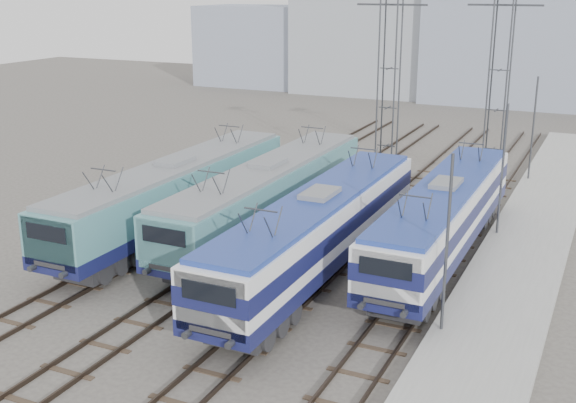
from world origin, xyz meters
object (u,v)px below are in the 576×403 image
at_px(locomotive_far_right, 443,215).
at_px(mast_front, 447,248).
at_px(locomotive_far_left, 174,192).
at_px(locomotive_center_right, 318,228).
at_px(catenary_tower_west, 389,82).
at_px(mast_mid, 502,173).
at_px(locomotive_center_left, 267,194).
at_px(catenary_tower_east, 499,84).
at_px(mast_rear, 533,131).

relative_size(locomotive_far_right, mast_front, 2.59).
height_order(locomotive_far_left, locomotive_far_right, locomotive_far_left).
xyz_separation_m(locomotive_center_right, catenary_tower_west, (-2.25, 16.85, 4.26)).
bearing_deg(mast_front, mast_mid, 90.00).
distance_m(locomotive_center_left, mast_mid, 11.96).
height_order(locomotive_center_left, catenary_tower_east, catenary_tower_east).
bearing_deg(mast_front, locomotive_center_left, 146.77).
height_order(catenary_tower_west, mast_rear, catenary_tower_west).
distance_m(locomotive_far_left, catenary_tower_west, 16.65).
height_order(catenary_tower_west, mast_front, catenary_tower_west).
distance_m(catenary_tower_west, mast_rear, 9.99).
relative_size(locomotive_far_left, catenary_tower_east, 1.56).
bearing_deg(catenary_tower_east, locomotive_far_left, -128.60).
distance_m(locomotive_center_right, catenary_tower_east, 19.79).
height_order(locomotive_far_left, mast_mid, mast_mid).
distance_m(catenary_tower_west, catenary_tower_east, 6.80).
height_order(locomotive_far_right, mast_mid, mast_mid).
relative_size(locomotive_center_left, mast_rear, 2.67).
relative_size(locomotive_far_left, locomotive_center_left, 1.00).
relative_size(locomotive_center_right, mast_mid, 2.67).
height_order(locomotive_center_left, catenary_tower_west, catenary_tower_west).
distance_m(locomotive_far_right, mast_front, 7.87).
bearing_deg(locomotive_far_left, mast_front, -19.39).
bearing_deg(locomotive_center_right, locomotive_far_left, 165.92).
xyz_separation_m(locomotive_center_left, catenary_tower_west, (2.25, 12.89, 4.32)).
xyz_separation_m(locomotive_far_left, catenary_tower_west, (6.75, 14.60, 4.31)).
distance_m(locomotive_center_right, locomotive_far_right, 6.30).
xyz_separation_m(locomotive_far_left, mast_mid, (15.35, 6.60, 1.17)).
bearing_deg(mast_rear, locomotive_far_right, -96.42).
distance_m(catenary_tower_east, mast_rear, 4.28).
height_order(locomotive_far_left, mast_front, mast_front).
bearing_deg(locomotive_center_right, mast_mid, 54.35).
relative_size(locomotive_far_left, catenary_tower_west, 1.56).
bearing_deg(locomotive_far_right, mast_mid, 67.40).
relative_size(locomotive_center_right, mast_front, 2.67).
distance_m(locomotive_far_left, mast_rear, 24.14).
bearing_deg(mast_front, locomotive_far_left, 160.61).
bearing_deg(locomotive_far_left, locomotive_center_right, -14.08).
relative_size(locomotive_center_right, catenary_tower_east, 1.56).
bearing_deg(mast_mid, locomotive_far_right, -112.60).
distance_m(locomotive_center_right, mast_front, 7.17).
xyz_separation_m(locomotive_far_left, mast_rear, (15.35, 18.60, 1.17)).
xyz_separation_m(locomotive_far_left, locomotive_center_right, (9.00, -2.26, 0.05)).
bearing_deg(locomotive_center_left, catenary_tower_east, 59.56).
xyz_separation_m(locomotive_center_left, mast_front, (10.85, -7.11, 1.18)).
relative_size(locomotive_center_left, locomotive_far_right, 1.03).
bearing_deg(locomotive_far_right, mast_rear, 83.58).
height_order(catenary_tower_west, catenary_tower_east, same).
height_order(locomotive_center_left, mast_rear, mast_rear).
relative_size(locomotive_center_right, mast_rear, 2.67).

